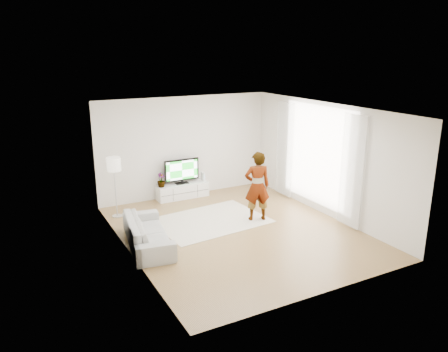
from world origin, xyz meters
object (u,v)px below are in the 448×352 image
media_console (183,191)px  sofa (148,232)px  rug (210,221)px  player (257,186)px  floor_lamp (114,167)px  television (182,170)px

media_console → sofa: sofa is taller
rug → player: bearing=-24.4°
rug → floor_lamp: size_ratio=1.72×
television → rug: television is taller
rug → sofa: size_ratio=1.27×
media_console → player: (0.95, -2.38, 0.66)m
television → player: player is taller
player → sofa: player is taller
player → sofa: (-2.81, -0.15, -0.56)m
media_console → television: size_ratio=1.45×
player → floor_lamp: size_ratio=1.12×
media_console → television: (0.00, 0.03, 0.59)m
sofa → floor_lamp: bearing=12.9°
television → floor_lamp: 2.14m
television → rug: bearing=-92.2°
rug → player: size_ratio=1.53×
rug → media_console: bearing=87.8°
player → sofa: size_ratio=0.83×
rug → sofa: (-1.78, -0.61, 0.29)m
television → rug: (-0.07, -1.94, -0.78)m
television → floor_lamp: size_ratio=0.66×
media_console → television: television is taller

